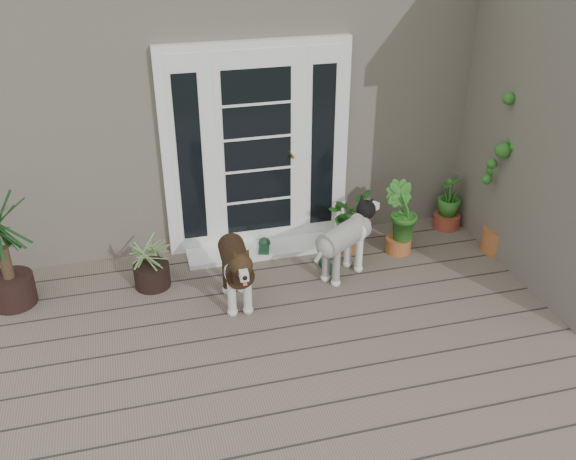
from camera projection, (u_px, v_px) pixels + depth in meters
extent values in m
cube|color=#6B5B4C|center=(343.00, 376.00, 5.15)|extent=(6.20, 4.60, 0.12)
cube|color=#665E54|center=(237.00, 63.00, 8.05)|extent=(7.40, 4.00, 3.10)
cube|color=white|center=(257.00, 149.00, 6.43)|extent=(1.90, 0.14, 2.15)
cube|color=white|center=(263.00, 249.00, 6.76)|extent=(1.60, 0.40, 0.05)
imported|color=#1B601C|center=(349.00, 225.00, 6.66)|extent=(0.65, 0.65, 0.59)
imported|color=#27641C|center=(400.00, 227.00, 6.64)|extent=(0.53, 0.53, 0.57)
imported|color=#28611B|center=(448.00, 207.00, 7.13)|extent=(0.44, 0.44, 0.49)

